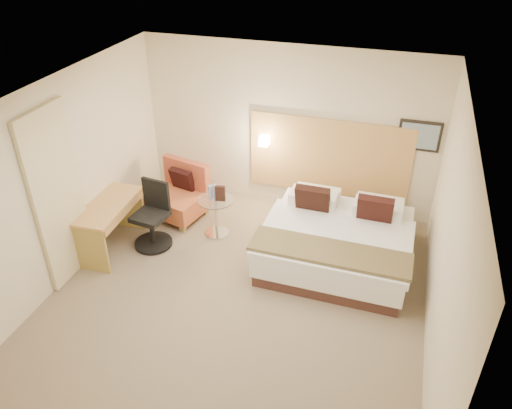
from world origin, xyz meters
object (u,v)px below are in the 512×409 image
(lounge_chair, at_px, (179,196))
(desk_chair, at_px, (153,220))
(desk, at_px, (110,214))
(side_table, at_px, (216,215))
(bed, at_px, (337,240))

(lounge_chair, height_order, desk_chair, desk_chair)
(desk, distance_m, desk_chair, 0.63)
(side_table, relative_size, desk_chair, 0.62)
(side_table, bearing_deg, desk, -149.07)
(side_table, height_order, desk_chair, desk_chair)
(bed, height_order, desk, bed)
(side_table, bearing_deg, lounge_chair, 156.53)
(lounge_chair, height_order, desk, lounge_chair)
(lounge_chair, xyz_separation_m, desk, (-0.55, -1.14, 0.25))
(bed, relative_size, desk, 1.69)
(bed, xyz_separation_m, desk_chair, (-2.70, -0.44, 0.09))
(lounge_chair, height_order, side_table, lounge_chair)
(lounge_chair, relative_size, desk_chair, 0.99)
(bed, xyz_separation_m, side_table, (-1.89, 0.08, 0.02))
(lounge_chair, distance_m, side_table, 0.86)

